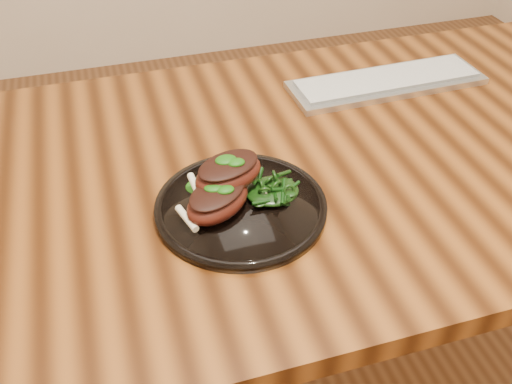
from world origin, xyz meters
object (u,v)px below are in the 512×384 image
(plate, at_px, (241,207))
(lamb_chop_front, at_px, (217,199))
(desk, at_px, (300,192))
(greens_heap, at_px, (272,188))
(keyboard, at_px, (387,82))

(plate, relative_size, lamb_chop_front, 1.98)
(desk, height_order, greens_heap, greens_heap)
(plate, xyz_separation_m, keyboard, (0.40, 0.30, 0.00))
(lamb_chop_front, bearing_deg, keyboard, 34.92)
(lamb_chop_front, distance_m, greens_heap, 0.09)
(plate, distance_m, keyboard, 0.50)
(greens_heap, distance_m, keyboard, 0.46)
(desk, xyz_separation_m, greens_heap, (-0.09, -0.11, 0.11))
(desk, distance_m, greens_heap, 0.18)
(desk, relative_size, lamb_chop_front, 11.79)
(desk, distance_m, lamb_chop_front, 0.25)
(plate, relative_size, keyboard, 0.64)
(lamb_chop_front, distance_m, keyboard, 0.54)
(desk, bearing_deg, keyboard, 36.01)
(greens_heap, bearing_deg, desk, 49.29)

